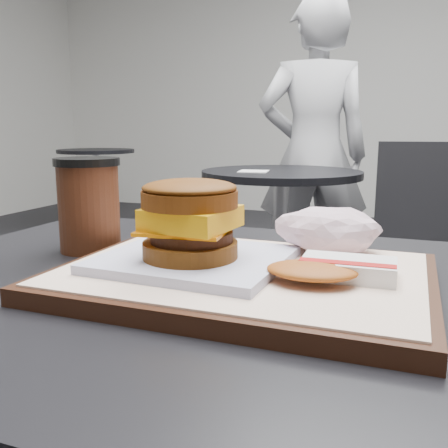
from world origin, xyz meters
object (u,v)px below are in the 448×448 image
at_px(breakfast_sandwich, 192,229).
at_px(neighbor_table, 280,215).
at_px(patron, 314,155).
at_px(customer_table, 216,437).
at_px(serving_tray, 243,277).
at_px(hash_brown, 332,269).
at_px(coffee_cup, 89,204).
at_px(neighbor_chair, 393,230).
at_px(crumpled_wrapper, 327,230).

relative_size(breakfast_sandwich, neighbor_table, 0.26).
bearing_deg(patron, customer_table, 79.77).
distance_m(serving_tray, hash_brown, 0.10).
relative_size(coffee_cup, neighbor_chair, 0.14).
xyz_separation_m(customer_table, serving_tray, (0.03, -0.00, 0.20)).
relative_size(serving_tray, hash_brown, 3.13).
bearing_deg(crumpled_wrapper, serving_tray, -125.26).
xyz_separation_m(customer_table, coffee_cup, (-0.21, 0.07, 0.25)).
bearing_deg(breakfast_sandwich, serving_tray, 12.87).
xyz_separation_m(coffee_cup, patron, (-0.09, 2.07, -0.04)).
bearing_deg(crumpled_wrapper, neighbor_table, 106.24).
bearing_deg(patron, serving_tray, 80.58).
xyz_separation_m(customer_table, hash_brown, (0.13, -0.01, 0.22)).
xyz_separation_m(breakfast_sandwich, patron, (-0.28, 2.15, -0.04)).
distance_m(breakfast_sandwich, neighbor_chair, 1.74).
relative_size(customer_table, hash_brown, 6.58).
height_order(neighbor_table, patron, patron).
distance_m(neighbor_chair, patron, 0.68).
bearing_deg(customer_table, serving_tray, -2.34).
height_order(breakfast_sandwich, coffee_cup, coffee_cup).
relative_size(customer_table, breakfast_sandwich, 4.09).
bearing_deg(neighbor_chair, crumpled_wrapper, -90.88).
relative_size(serving_tray, coffee_cup, 3.04).
relative_size(hash_brown, patron, 0.08).
relative_size(breakfast_sandwich, crumpled_wrapper, 1.63).
xyz_separation_m(customer_table, neighbor_table, (-0.35, 1.65, -0.03)).
xyz_separation_m(hash_brown, coffee_cup, (-0.34, 0.08, 0.03)).
relative_size(hash_brown, neighbor_chair, 0.14).
height_order(coffee_cup, neighbor_chair, coffee_cup).
xyz_separation_m(customer_table, crumpled_wrapper, (0.10, 0.10, 0.23)).
bearing_deg(serving_tray, neighbor_chair, 86.79).
bearing_deg(breakfast_sandwich, neighbor_table, 101.16).
xyz_separation_m(breakfast_sandwich, neighbor_chair, (0.15, 1.70, -0.32)).
bearing_deg(breakfast_sandwich, neighbor_chair, 85.03).
height_order(coffee_cup, patron, patron).
bearing_deg(neighbor_table, serving_tray, -76.99).
xyz_separation_m(hash_brown, neighbor_chair, (0.00, 1.70, -0.29)).
height_order(breakfast_sandwich, hash_brown, breakfast_sandwich).
bearing_deg(neighbor_table, neighbor_chair, 4.79).
distance_m(hash_brown, coffee_cup, 0.35).
bearing_deg(hash_brown, neighbor_table, 105.96).
height_order(crumpled_wrapper, coffee_cup, coffee_cup).
height_order(crumpled_wrapper, neighbor_table, crumpled_wrapper).
distance_m(coffee_cup, neighbor_table, 1.61).
height_order(crumpled_wrapper, patron, patron).
height_order(serving_tray, breakfast_sandwich, breakfast_sandwich).
distance_m(customer_table, crumpled_wrapper, 0.27).
distance_m(customer_table, patron, 2.17).
height_order(serving_tray, hash_brown, hash_brown).
height_order(serving_tray, crumpled_wrapper, crumpled_wrapper).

